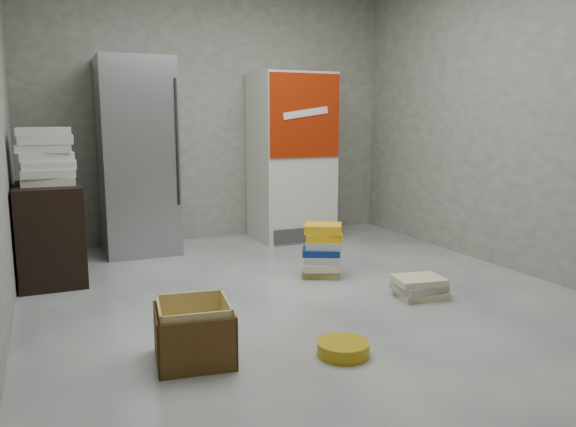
# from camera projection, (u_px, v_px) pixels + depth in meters

# --- Properties ---
(ground) EXTENTS (5.00, 5.00, 0.00)m
(ground) POSITION_uv_depth(u_px,v_px,m) (314.00, 303.00, 4.09)
(ground) COLOR silver
(ground) RESTS_ON ground
(room_shell) EXTENTS (4.04, 5.04, 2.82)m
(room_shell) POSITION_uv_depth(u_px,v_px,m) (316.00, 48.00, 3.78)
(room_shell) COLOR #A9A398
(room_shell) RESTS_ON ground
(steel_fridge) EXTENTS (0.70, 0.72, 1.90)m
(steel_fridge) POSITION_uv_depth(u_px,v_px,m) (137.00, 157.00, 5.50)
(steel_fridge) COLOR #A3A5AB
(steel_fridge) RESTS_ON ground
(coke_cooler) EXTENTS (0.80, 0.73, 1.80)m
(coke_cooler) POSITION_uv_depth(u_px,v_px,m) (291.00, 157.00, 6.15)
(coke_cooler) COLOR silver
(coke_cooler) RESTS_ON ground
(wood_shelf) EXTENTS (0.50, 0.80, 0.80)m
(wood_shelf) POSITION_uv_depth(u_px,v_px,m) (51.00, 233.00, 4.61)
(wood_shelf) COLOR black
(wood_shelf) RESTS_ON ground
(supply_box_stack) EXTENTS (0.44, 0.44, 0.45)m
(supply_box_stack) POSITION_uv_depth(u_px,v_px,m) (47.00, 156.00, 4.51)
(supply_box_stack) COLOR white
(supply_box_stack) RESTS_ON wood_shelf
(phonebook_stack_main) EXTENTS (0.41, 0.37, 0.45)m
(phonebook_stack_main) POSITION_uv_depth(u_px,v_px,m) (322.00, 251.00, 4.73)
(phonebook_stack_main) COLOR #988A4C
(phonebook_stack_main) RESTS_ON ground
(phonebook_stack_side) EXTENTS (0.42, 0.33, 0.16)m
(phonebook_stack_side) POSITION_uv_depth(u_px,v_px,m) (420.00, 287.00, 4.21)
(phonebook_stack_side) COLOR beige
(phonebook_stack_side) RESTS_ON ground
(cardboard_box) EXTENTS (0.47, 0.47, 0.34)m
(cardboard_box) POSITION_uv_depth(u_px,v_px,m) (194.00, 337.00, 3.10)
(cardboard_box) COLOR gold
(cardboard_box) RESTS_ON ground
(bucket_lid) EXTENTS (0.38, 0.38, 0.08)m
(bucket_lid) POSITION_uv_depth(u_px,v_px,m) (343.00, 349.00, 3.19)
(bucket_lid) COLOR #C29414
(bucket_lid) RESTS_ON ground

